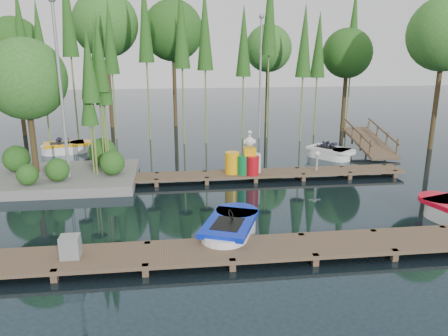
{
  "coord_description": "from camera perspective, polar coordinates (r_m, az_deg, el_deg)",
  "views": [
    {
      "loc": [
        -1.45,
        -14.89,
        5.42
      ],
      "look_at": [
        0.5,
        0.5,
        1.1
      ],
      "focal_mm": 35.0,
      "sensor_mm": 36.0,
      "label": 1
    }
  ],
  "objects": [
    {
      "name": "lamp_island",
      "position": [
        17.89,
        -20.67,
        10.87
      ],
      "size": [
        0.3,
        0.3,
        7.25
      ],
      "color": "gray",
      "rests_on": "ground"
    },
    {
      "name": "near_dock",
      "position": [
        11.7,
        0.66,
        -10.74
      ],
      "size": [
        18.0,
        1.5,
        0.5
      ],
      "color": "brown",
      "rests_on": "ground"
    },
    {
      "name": "island",
      "position": [
        18.95,
        -22.2,
        7.64
      ],
      "size": [
        6.2,
        4.2,
        6.75
      ],
      "color": "slate",
      "rests_on": "ground"
    },
    {
      "name": "far_dock",
      "position": [
        18.31,
        0.77,
        -0.91
      ],
      "size": [
        15.0,
        1.2,
        0.5
      ],
      "color": "brown",
      "rests_on": "ground"
    },
    {
      "name": "ramp",
      "position": [
        24.29,
        18.46,
        3.28
      ],
      "size": [
        1.5,
        3.94,
        1.49
      ],
      "color": "brown",
      "rests_on": "ground"
    },
    {
      "name": "yellow_barrel",
      "position": [
        18.19,
        1.08,
        0.69
      ],
      "size": [
        0.6,
        0.6,
        0.91
      ],
      "primitive_type": "cylinder",
      "color": "#FFAA0D",
      "rests_on": "far_dock"
    },
    {
      "name": "lamp_rear",
      "position": [
        26.48,
        4.79,
        13.0
      ],
      "size": [
        0.3,
        0.3,
        7.25
      ],
      "color": "gray",
      "rests_on": "ground"
    },
    {
      "name": "tree_screen",
      "position": [
        25.5,
        -8.92,
        16.95
      ],
      "size": [
        34.42,
        18.53,
        10.31
      ],
      "color": "#41321B",
      "rests_on": "ground"
    },
    {
      "name": "utility_cabinet",
      "position": [
        11.74,
        -19.45,
        -9.67
      ],
      "size": [
        0.48,
        0.4,
        0.58
      ],
      "primitive_type": "cube",
      "color": "gray",
      "rests_on": "near_dock"
    },
    {
      "name": "boat_white_far",
      "position": [
        22.61,
        13.62,
        1.95
      ],
      "size": [
        2.5,
        2.7,
        1.21
      ],
      "rotation": [
        0.0,
        0.0,
        -0.19
      ],
      "color": "white",
      "rests_on": "ground"
    },
    {
      "name": "ground_plane",
      "position": [
        15.91,
        -1.56,
        -4.36
      ],
      "size": [
        90.0,
        90.0,
        0.0
      ],
      "primitive_type": "plane",
      "color": "#1C2C35"
    },
    {
      "name": "drum_cluster",
      "position": [
        18.14,
        3.43,
        0.89
      ],
      "size": [
        1.06,
        0.97,
        1.82
      ],
      "color": "#0C6E31",
      "rests_on": "far_dock"
    },
    {
      "name": "boat_blue",
      "position": [
        12.77,
        0.79,
        -8.18
      ],
      "size": [
        2.26,
        3.13,
        0.96
      ],
      "rotation": [
        0.0,
        0.0,
        -0.38
      ],
      "color": "white",
      "rests_on": "ground"
    },
    {
      "name": "seagull_post",
      "position": [
        19.02,
        12.06,
        1.37
      ],
      "size": [
        0.53,
        0.29,
        0.85
      ],
      "color": "gray",
      "rests_on": "far_dock"
    },
    {
      "name": "boat_yellow_far",
      "position": [
        24.51,
        -20.02,
        2.49
      ],
      "size": [
        2.8,
        1.75,
        1.3
      ],
      "rotation": [
        0.0,
        0.0,
        -0.11
      ],
      "color": "white",
      "rests_on": "ground"
    }
  ]
}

